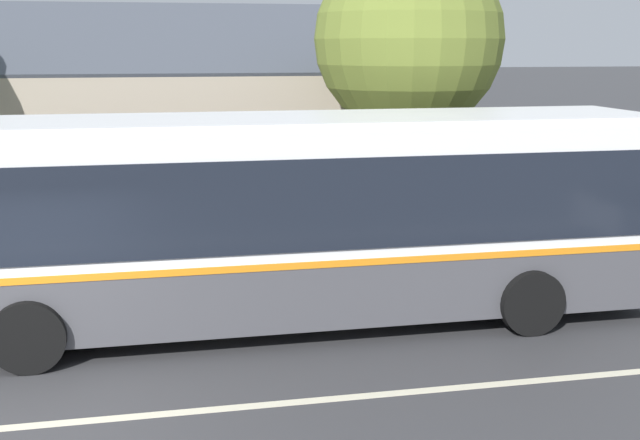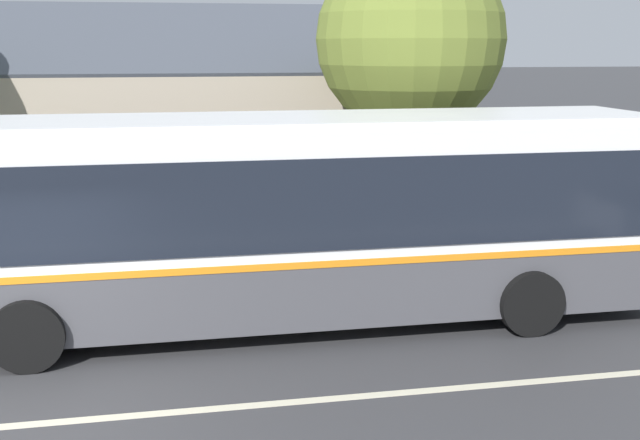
{
  "view_description": "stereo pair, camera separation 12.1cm",
  "coord_description": "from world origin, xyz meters",
  "views": [
    {
      "loc": [
        1.62,
        -9.0,
        4.28
      ],
      "look_at": [
        4.24,
        3.63,
        1.47
      ],
      "focal_mm": 45.0,
      "sensor_mm": 36.0,
      "label": 1
    },
    {
      "loc": [
        1.74,
        -9.02,
        4.28
      ],
      "look_at": [
        4.24,
        3.63,
        1.47
      ],
      "focal_mm": 45.0,
      "sensor_mm": 36.0,
      "label": 2
    }
  ],
  "objects": [
    {
      "name": "lane_divider_stripe",
      "position": [
        0.0,
        0.0,
        0.0
      ],
      "size": [
        60.0,
        0.16,
        0.01
      ],
      "primitive_type": "cube",
      "color": "beige",
      "rests_on": "ground"
    },
    {
      "name": "bus_stop_sign",
      "position": [
        10.27,
        4.99,
        1.64
      ],
      "size": [
        0.36,
        0.07,
        2.4
      ],
      "color": "gray",
      "rests_on": "sidewalk_far"
    },
    {
      "name": "ground_plane",
      "position": [
        0.0,
        0.0,
        0.0
      ],
      "size": [
        300.0,
        300.0,
        0.0
      ],
      "primitive_type": "plane",
      "color": "#38383A"
    },
    {
      "name": "transit_bus",
      "position": [
        3.27,
        2.9,
        1.74
      ],
      "size": [
        12.43,
        2.79,
        3.24
      ],
      "color": "#47474C",
      "rests_on": "ground"
    },
    {
      "name": "street_tree_primary",
      "position": [
        6.68,
        6.8,
        4.32
      ],
      "size": [
        3.82,
        3.82,
        6.33
      ],
      "color": "#4C3828",
      "rests_on": "ground"
    },
    {
      "name": "sidewalk_far",
      "position": [
        0.0,
        6.0,
        0.07
      ],
      "size": [
        60.0,
        3.0,
        0.15
      ],
      "primitive_type": "cube",
      "color": "#ADAAA3",
      "rests_on": "ground"
    }
  ]
}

